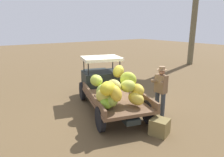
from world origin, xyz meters
TOP-DOWN VIEW (x-y plane):
  - ground_plane at (0.00, 0.00)m, footprint 60.00×60.00m
  - truck at (-0.10, 0.15)m, footprint 4.66×2.72m
  - farmer at (-1.61, -1.01)m, footprint 0.53×0.46m
  - wooden_crate at (-2.51, -0.01)m, footprint 0.63×0.61m

SIDE VIEW (x-z plane):
  - ground_plane at x=0.00m, z-range 0.00..0.00m
  - wooden_crate at x=-2.51m, z-range 0.00..0.47m
  - truck at x=-0.10m, z-range 0.00..1.82m
  - farmer at x=-1.61m, z-range 0.12..1.86m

